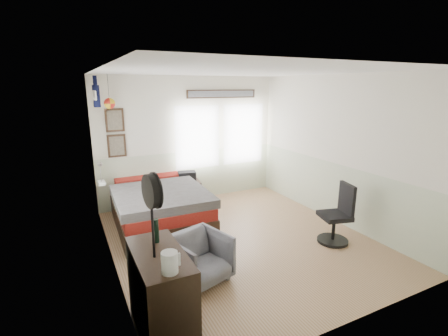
{
  "coord_description": "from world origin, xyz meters",
  "views": [
    {
      "loc": [
        -2.44,
        -4.33,
        2.49
      ],
      "look_at": [
        -0.1,
        0.4,
        1.15
      ],
      "focal_mm": 26.0,
      "sensor_mm": 36.0,
      "label": 1
    }
  ],
  "objects_px": {
    "armchair": "(200,258)",
    "task_chair": "(337,219)",
    "dresser": "(161,293)",
    "bed": "(159,207)",
    "nightstand": "(187,193)"
  },
  "relations": [
    {
      "from": "dresser",
      "to": "task_chair",
      "type": "xyz_separation_m",
      "value": [
        3.11,
        0.7,
        -0.05
      ]
    },
    {
      "from": "nightstand",
      "to": "task_chair",
      "type": "bearing_deg",
      "value": -50.01
    },
    {
      "from": "armchair",
      "to": "task_chair",
      "type": "xyz_separation_m",
      "value": [
        2.41,
        0.01,
        0.09
      ]
    },
    {
      "from": "dresser",
      "to": "task_chair",
      "type": "height_order",
      "value": "task_chair"
    },
    {
      "from": "dresser",
      "to": "bed",
      "type": "bearing_deg",
      "value": 75.21
    },
    {
      "from": "armchair",
      "to": "task_chair",
      "type": "height_order",
      "value": "task_chair"
    },
    {
      "from": "bed",
      "to": "armchair",
      "type": "xyz_separation_m",
      "value": [
        -0.0,
        -1.99,
        -0.02
      ]
    },
    {
      "from": "armchair",
      "to": "task_chair",
      "type": "bearing_deg",
      "value": -15.97
    },
    {
      "from": "bed",
      "to": "task_chair",
      "type": "xyz_separation_m",
      "value": [
        2.41,
        -1.98,
        0.06
      ]
    },
    {
      "from": "bed",
      "to": "dresser",
      "type": "height_order",
      "value": "dresser"
    },
    {
      "from": "bed",
      "to": "nightstand",
      "type": "height_order",
      "value": "bed"
    },
    {
      "from": "dresser",
      "to": "armchair",
      "type": "bearing_deg",
      "value": 44.27
    },
    {
      "from": "dresser",
      "to": "armchair",
      "type": "distance_m",
      "value": 0.99
    },
    {
      "from": "nightstand",
      "to": "dresser",
      "type": "bearing_deg",
      "value": -104.89
    },
    {
      "from": "bed",
      "to": "dresser",
      "type": "bearing_deg",
      "value": -102.8
    }
  ]
}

